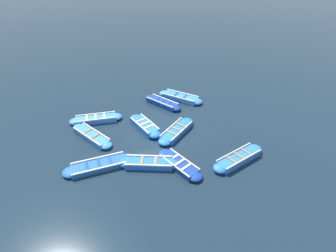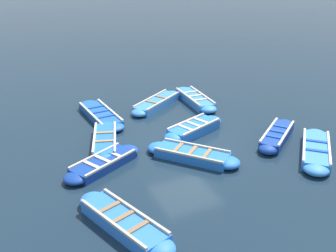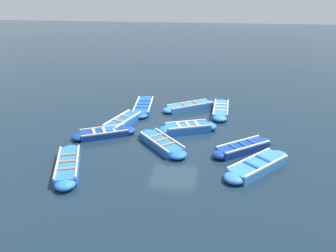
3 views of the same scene
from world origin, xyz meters
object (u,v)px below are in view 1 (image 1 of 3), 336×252
boat_alongside (238,158)px  boat_far_corner (145,126)px  boat_end_of_row (96,119)px  boat_stern_in (92,136)px  boat_centre (180,97)px  boat_outer_left (149,163)px  boat_tucked (163,103)px  boat_bow_out (99,165)px  boat_mid_row (176,131)px  boat_broadside (179,165)px

boat_alongside → boat_far_corner: (4.65, -4.58, 0.00)m
boat_end_of_row → boat_far_corner: boat_far_corner is taller
boat_stern_in → boat_alongside: bearing=151.6°
boat_end_of_row → boat_far_corner: bearing=151.4°
boat_stern_in → boat_far_corner: 3.51m
boat_far_corner → boat_centre: 4.77m
boat_stern_in → boat_centre: bearing=-154.1°
boat_outer_left → boat_far_corner: (-0.44, -3.65, 0.02)m
boat_tucked → boat_far_corner: bearing=55.0°
boat_bow_out → boat_mid_row: 5.49m
boat_far_corner → boat_tucked: boat_far_corner is taller
boat_stern_in → boat_tucked: (-5.43, -2.91, 0.02)m
boat_alongside → boat_outer_left: bearing=-10.4°
boat_bow_out → boat_centre: (-6.69, -6.31, 0.03)m
boat_mid_row → boat_far_corner: bearing=-29.1°
boat_end_of_row → boat_mid_row: (-5.11, 2.81, -0.01)m
boat_end_of_row → boat_alongside: bearing=141.1°
boat_stern_in → boat_broadside: size_ratio=1.07×
boat_far_corner → boat_centre: boat_far_corner is taller
boat_alongside → boat_bow_out: (7.83, -1.50, -0.04)m
boat_alongside → boat_mid_row: 4.43m
boat_bow_out → boat_alongside: bearing=169.1°
boat_alongside → boat_outer_left: boat_alongside is taller
boat_stern_in → boat_outer_left: (-3.07, 3.47, 0.02)m
boat_stern_in → boat_outer_left: boat_outer_left is taller
boat_far_corner → boat_end_of_row: bearing=-28.6°
boat_alongside → boat_end_of_row: bearing=-38.9°
boat_far_corner → boat_centre: (-3.51, -3.23, -0.02)m
boat_stern_in → boat_bow_out: 2.92m
boat_stern_in → boat_bow_out: (-0.33, 2.90, -0.01)m
boat_mid_row → boat_alongside: bearing=127.7°
boat_mid_row → boat_centre: (-1.58, -4.31, 0.01)m
boat_bow_out → boat_centre: bearing=-136.7°
boat_outer_left → boat_broadside: (-1.64, 0.53, -0.02)m
boat_end_of_row → boat_broadside: bearing=126.5°
boat_outer_left → boat_end_of_row: bearing=-63.0°
boat_end_of_row → boat_tucked: boat_tucked is taller
boat_outer_left → boat_centre: size_ratio=1.07×
boat_stern_in → boat_tucked: size_ratio=1.13×
boat_bow_out → boat_centre: 9.20m
boat_outer_left → boat_bow_out: 2.80m
boat_outer_left → boat_tucked: 6.80m
boat_outer_left → boat_bow_out: size_ratio=0.89×
boat_mid_row → boat_stern_in: bearing=-9.5°
boat_mid_row → boat_bow_out: bearing=21.3°
boat_end_of_row → boat_tucked: bearing=-168.9°
boat_outer_left → boat_far_corner: bearing=-96.8°
boat_stern_in → boat_mid_row: size_ratio=1.08×
boat_mid_row → boat_broadside: boat_mid_row is taller
boat_bow_out → boat_far_corner: (-3.18, -3.08, 0.05)m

